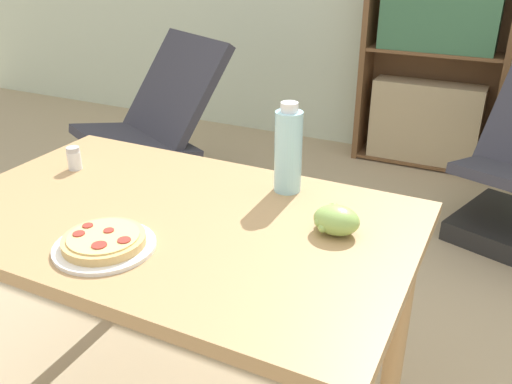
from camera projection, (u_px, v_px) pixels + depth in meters
dining_table at (175, 250)px, 1.43m from camera, size 1.22×0.75×0.74m
pizza_on_plate at (104, 243)px, 1.23m from camera, size 0.23×0.23×0.04m
grape_bunch at (336, 220)px, 1.28m from camera, size 0.11×0.09×0.07m
drink_bottle at (288, 150)px, 1.46m from camera, size 0.08×0.08×0.25m
salt_shaker at (74, 158)px, 1.63m from camera, size 0.04×0.04×0.07m
lounge_chair_near at (152, 148)px, 3.08m from camera, size 0.87×0.96×0.88m
bookshelf at (433, 62)px, 3.35m from camera, size 0.87×0.27×1.47m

